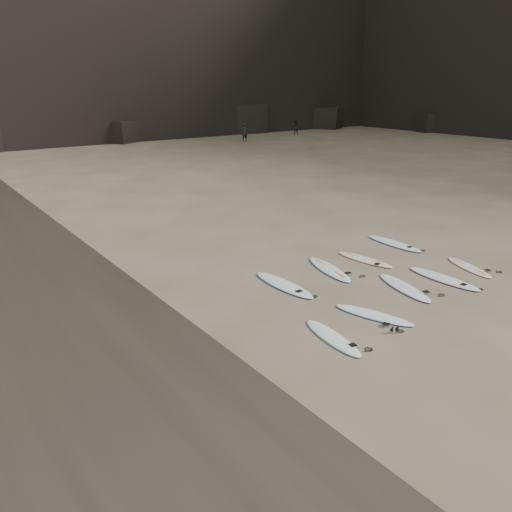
{
  "coord_description": "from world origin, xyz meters",
  "views": [
    {
      "loc": [
        -12.99,
        -9.02,
        6.4
      ],
      "look_at": [
        -4.74,
        2.2,
        1.5
      ],
      "focal_mm": 35.0,
      "sensor_mm": 36.0,
      "label": 1
    }
  ],
  "objects_px": {
    "surfboard_2": "(404,287)",
    "surfboard_8": "(394,243)",
    "person_b": "(295,127)",
    "surfboard_3": "(443,278)",
    "surfboard_4": "(469,267)",
    "surfboard_1": "(374,315)",
    "surfboard_5": "(284,285)",
    "surfboard_7": "(365,259)",
    "surfboard_6": "(329,269)",
    "surfboard_0": "(333,337)",
    "person_a": "(245,132)"
  },
  "relations": [
    {
      "from": "surfboard_8",
      "to": "surfboard_0",
      "type": "bearing_deg",
      "value": -149.34
    },
    {
      "from": "surfboard_8",
      "to": "surfboard_7",
      "type": "bearing_deg",
      "value": -163.96
    },
    {
      "from": "surfboard_7",
      "to": "surfboard_1",
      "type": "bearing_deg",
      "value": -141.48
    },
    {
      "from": "surfboard_5",
      "to": "surfboard_2",
      "type": "bearing_deg",
      "value": -40.06
    },
    {
      "from": "surfboard_1",
      "to": "surfboard_4",
      "type": "height_order",
      "value": "surfboard_1"
    },
    {
      "from": "surfboard_3",
      "to": "person_b",
      "type": "bearing_deg",
      "value": 55.13
    },
    {
      "from": "person_b",
      "to": "surfboard_6",
      "type": "bearing_deg",
      "value": 90.31
    },
    {
      "from": "surfboard_2",
      "to": "surfboard_1",
      "type": "bearing_deg",
      "value": -146.24
    },
    {
      "from": "surfboard_4",
      "to": "person_a",
      "type": "height_order",
      "value": "person_a"
    },
    {
      "from": "surfboard_2",
      "to": "surfboard_0",
      "type": "bearing_deg",
      "value": -150.76
    },
    {
      "from": "surfboard_4",
      "to": "person_b",
      "type": "relative_size",
      "value": 1.21
    },
    {
      "from": "surfboard_3",
      "to": "surfboard_5",
      "type": "height_order",
      "value": "surfboard_5"
    },
    {
      "from": "surfboard_4",
      "to": "surfboard_3",
      "type": "bearing_deg",
      "value": -157.21
    },
    {
      "from": "surfboard_4",
      "to": "surfboard_7",
      "type": "relative_size",
      "value": 0.93
    },
    {
      "from": "surfboard_3",
      "to": "surfboard_4",
      "type": "relative_size",
      "value": 1.21
    },
    {
      "from": "surfboard_1",
      "to": "person_b",
      "type": "height_order",
      "value": "person_b"
    },
    {
      "from": "surfboard_4",
      "to": "surfboard_5",
      "type": "height_order",
      "value": "surfboard_5"
    },
    {
      "from": "surfboard_3",
      "to": "surfboard_4",
      "type": "distance_m",
      "value": 1.72
    },
    {
      "from": "surfboard_1",
      "to": "surfboard_5",
      "type": "height_order",
      "value": "surfboard_5"
    },
    {
      "from": "surfboard_3",
      "to": "surfboard_6",
      "type": "relative_size",
      "value": 1.0
    },
    {
      "from": "surfboard_1",
      "to": "person_a",
      "type": "height_order",
      "value": "person_a"
    },
    {
      "from": "surfboard_2",
      "to": "person_b",
      "type": "xyz_separation_m",
      "value": [
        29.19,
        39.59,
        0.88
      ]
    },
    {
      "from": "surfboard_3",
      "to": "surfboard_8",
      "type": "xyz_separation_m",
      "value": [
        1.76,
        3.54,
        0.0
      ]
    },
    {
      "from": "surfboard_1",
      "to": "surfboard_0",
      "type": "bearing_deg",
      "value": 169.33
    },
    {
      "from": "surfboard_1",
      "to": "surfboard_7",
      "type": "bearing_deg",
      "value": 26.68
    },
    {
      "from": "surfboard_2",
      "to": "surfboard_4",
      "type": "height_order",
      "value": "surfboard_2"
    },
    {
      "from": "surfboard_7",
      "to": "surfboard_0",
      "type": "bearing_deg",
      "value": -151.93
    },
    {
      "from": "surfboard_6",
      "to": "surfboard_8",
      "type": "distance_m",
      "value": 4.3
    },
    {
      "from": "surfboard_2",
      "to": "surfboard_4",
      "type": "relative_size",
      "value": 1.16
    },
    {
      "from": "surfboard_2",
      "to": "surfboard_8",
      "type": "height_order",
      "value": "surfboard_8"
    },
    {
      "from": "surfboard_1",
      "to": "surfboard_5",
      "type": "relative_size",
      "value": 0.86
    },
    {
      "from": "surfboard_2",
      "to": "surfboard_7",
      "type": "relative_size",
      "value": 1.07
    },
    {
      "from": "surfboard_0",
      "to": "surfboard_6",
      "type": "height_order",
      "value": "surfboard_6"
    },
    {
      "from": "person_a",
      "to": "surfboard_7",
      "type": "bearing_deg",
      "value": 65.99
    },
    {
      "from": "surfboard_0",
      "to": "surfboard_6",
      "type": "xyz_separation_m",
      "value": [
        3.46,
        3.68,
        0.01
      ]
    },
    {
      "from": "surfboard_3",
      "to": "surfboard_4",
      "type": "bearing_deg",
      "value": 3.33
    },
    {
      "from": "surfboard_0",
      "to": "surfboard_3",
      "type": "height_order",
      "value": "surfboard_3"
    },
    {
      "from": "surfboard_6",
      "to": "surfboard_2",
      "type": "bearing_deg",
      "value": -59.13
    },
    {
      "from": "surfboard_3",
      "to": "surfboard_5",
      "type": "xyz_separation_m",
      "value": [
        -4.73,
        2.8,
        0.0
      ]
    },
    {
      "from": "surfboard_1",
      "to": "surfboard_5",
      "type": "distance_m",
      "value": 3.33
    },
    {
      "from": "surfboard_7",
      "to": "person_b",
      "type": "xyz_separation_m",
      "value": [
        28.18,
        36.98,
        0.88
      ]
    },
    {
      "from": "surfboard_1",
      "to": "surfboard_4",
      "type": "distance_m",
      "value": 5.81
    },
    {
      "from": "surfboard_5",
      "to": "surfboard_7",
      "type": "xyz_separation_m",
      "value": [
        4.04,
        0.12,
        -0.01
      ]
    },
    {
      "from": "surfboard_6",
      "to": "person_b",
      "type": "relative_size",
      "value": 1.47
    },
    {
      "from": "surfboard_3",
      "to": "surfboard_5",
      "type": "distance_m",
      "value": 5.5
    },
    {
      "from": "surfboard_2",
      "to": "surfboard_6",
      "type": "relative_size",
      "value": 0.95
    },
    {
      "from": "surfboard_2",
      "to": "person_a",
      "type": "distance_m",
      "value": 42.44
    },
    {
      "from": "surfboard_5",
      "to": "surfboard_6",
      "type": "height_order",
      "value": "surfboard_5"
    },
    {
      "from": "surfboard_0",
      "to": "person_b",
      "type": "distance_m",
      "value": 52.63
    },
    {
      "from": "surfboard_6",
      "to": "person_b",
      "type": "bearing_deg",
      "value": 65.1
    }
  ]
}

